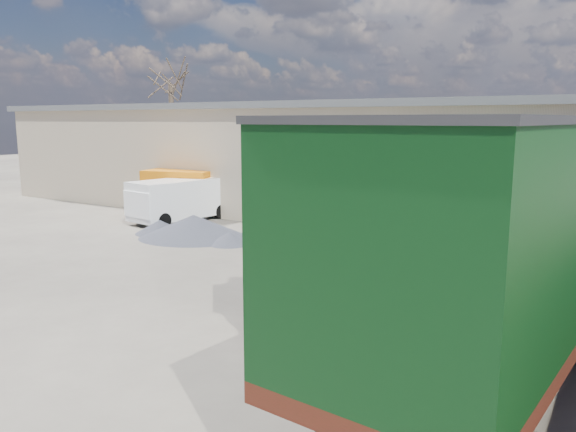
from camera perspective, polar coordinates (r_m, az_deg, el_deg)
The scene contains 8 objects.
ground at distance 15.06m, azimuth -13.12°, elevation -7.94°, with size 120.00×120.00×0.00m, color black.
warehouse at distance 30.79m, azimuth -0.24°, elevation 6.29°, with size 30.60×12.60×5.42m.
bare_tree at distance 41.41m, azimuth -11.89°, elevation 14.25°, with size 4.00×4.00×9.60m.
tractor_unit at distance 11.90m, azimuth 5.82°, elevation -3.94°, with size 6.04×5.48×4.05m.
box_trailer at distance 11.88m, azimuth 24.02°, elevation 0.50°, with size 4.29×13.91×4.55m.
panel_van at distance 25.57m, azimuth -11.20°, elevation 1.60°, with size 2.61×4.86×1.89m.
orange_skip at distance 27.22m, azimuth -10.76°, elevation 2.04°, with size 3.91×2.96×2.17m.
gravel_heap at distance 22.02m, azimuth -9.73°, elevation -1.11°, with size 6.01×5.73×0.90m.
Camera 1 is at (10.19, -10.13, 4.50)m, focal length 35.00 mm.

